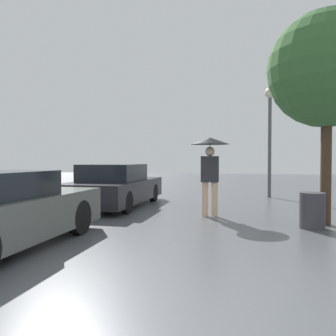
# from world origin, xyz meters

# --- Properties ---
(ground_plane) EXTENTS (60.00, 60.00, 0.00)m
(ground_plane) POSITION_xyz_m (0.00, 0.00, 0.00)
(ground_plane) COLOR #4C4F54
(pedestrian) EXTENTS (0.92, 0.92, 1.90)m
(pedestrian) POSITION_xyz_m (-0.24, 5.30, 1.42)
(pedestrian) COLOR beige
(pedestrian) RESTS_ON ground_plane
(parked_car_farthest) EXTENTS (1.77, 4.17, 1.24)m
(parked_car_farthest) POSITION_xyz_m (-3.14, 6.49, 0.57)
(parked_car_farthest) COLOR black
(parked_car_farthest) RESTS_ON ground_plane
(tree) EXTENTS (2.41, 2.41, 4.45)m
(tree) POSITION_xyz_m (2.23, 4.81, 3.23)
(tree) COLOR #473323
(tree) RESTS_ON ground_plane
(street_lamp) EXTENTS (0.38, 0.38, 3.97)m
(street_lamp) POSITION_xyz_m (1.50, 9.83, 2.80)
(street_lamp) COLOR #515456
(street_lamp) RESTS_ON ground_plane
(trash_bin) EXTENTS (0.49, 0.49, 0.71)m
(trash_bin) POSITION_xyz_m (1.88, 4.36, 0.36)
(trash_bin) COLOR #38383D
(trash_bin) RESTS_ON ground_plane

